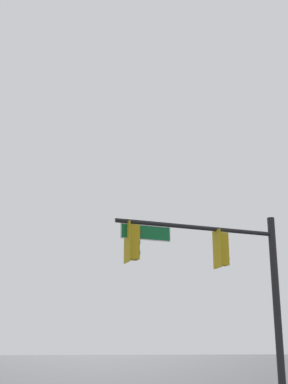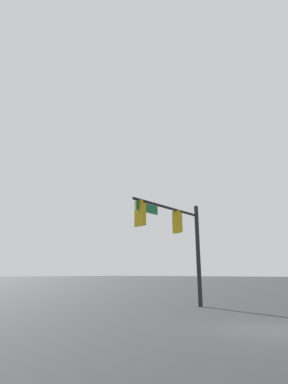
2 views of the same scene
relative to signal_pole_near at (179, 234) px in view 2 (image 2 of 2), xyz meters
name	(u,v)px [view 2 (image 2 of 2)]	position (x,y,z in m)	size (l,w,h in m)	color
ground_plane	(269,330)	(3.12, 5.48, -4.00)	(400.00, 400.00, 0.00)	#2D2D30
signal_pole_near	(179,234)	(0.00, 0.00, 0.00)	(5.96, 0.56, 5.92)	black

